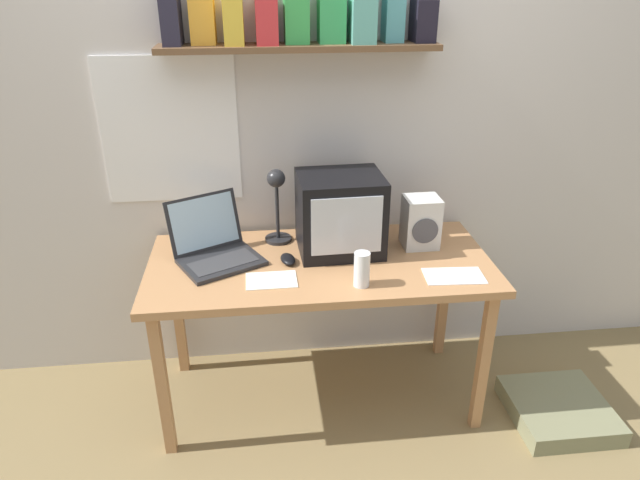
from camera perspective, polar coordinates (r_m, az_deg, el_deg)
The scene contains 12 objects.
ground_plane at distance 2.88m, azimuth -0.00°, elevation -15.18°, with size 12.00×12.00×0.00m, color olive.
back_wall at distance 2.64m, azimuth -1.09°, elevation 13.11°, with size 5.60×0.24×2.60m.
corner_desk at distance 2.50m, azimuth -0.00°, elevation -3.49°, with size 1.48×0.68×0.74m.
crt_monitor at distance 2.49m, azimuth 2.02°, elevation 2.64°, with size 0.37×0.32×0.35m.
laptop at distance 2.50m, azimuth -10.57°, elevation -0.45°, with size 0.43×0.43×0.26m.
desk_lamp at distance 2.54m, azimuth -4.34°, elevation 4.18°, with size 0.12×0.15×0.36m.
juice_glass at distance 2.26m, azimuth 4.20°, elevation -3.10°, with size 0.06×0.06×0.14m.
space_heater at distance 2.59m, azimuth 10.04°, elevation 1.77°, with size 0.16×0.15×0.23m.
computer_mouse at distance 2.44m, azimuth -3.23°, elevation -1.98°, with size 0.08×0.11×0.03m.
printed_handout at distance 2.41m, azimuth 13.25°, elevation -3.52°, with size 0.25×0.16×0.00m.
open_notebook at distance 2.32m, azimuth -4.88°, elevation -4.02°, with size 0.21×0.14×0.00m.
floor_cushion at distance 2.95m, azimuth 22.76°, elevation -15.40°, with size 0.43×0.43×0.09m.
Camera 1 is at (-0.24, -2.16, 1.89)m, focal length 32.00 mm.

